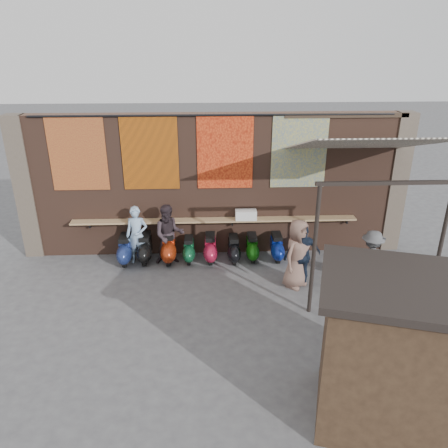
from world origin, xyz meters
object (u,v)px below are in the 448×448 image
diner_right (169,235)px  shopper_grey (371,260)px  scooter_stool_0 (125,250)px  scooter_stool_3 (189,250)px  diner_left (137,235)px  shopper_navy (302,255)px  scooter_stool_1 (145,248)px  shopper_tan (297,254)px  scooter_stool_5 (234,249)px  scooter_stool_4 (210,248)px  scooter_stool_2 (169,247)px  shelf_box (246,215)px  scooter_stool_6 (252,248)px  scooter_stool_7 (277,247)px  market_stall (398,358)px

diner_right → shopper_grey: 5.30m
scooter_stool_0 → scooter_stool_3: bearing=0.8°
diner_left → shopper_navy: size_ratio=0.98×
shopper_navy → scooter_stool_1: bearing=-35.1°
scooter_stool_1 → shopper_tan: 4.25m
scooter_stool_0 → scooter_stool_5: bearing=-0.5°
scooter_stool_4 → shopper_navy: shopper_navy is taller
shopper_navy → scooter_stool_0: bearing=-32.4°
scooter_stool_2 → shelf_box: bearing=7.0°
shopper_grey → scooter_stool_6: bearing=-22.7°
scooter_stool_7 → shopper_grey: 2.65m
scooter_stool_0 → shopper_navy: size_ratio=0.49×
shelf_box → scooter_stool_5: size_ratio=0.78×
scooter_stool_7 → scooter_stool_2: bearing=179.7°
scooter_stool_7 → diner_right: bearing=-178.4°
scooter_stool_4 → scooter_stool_7: (1.88, 0.01, -0.01)m
scooter_stool_3 → scooter_stool_6: 1.78m
scooter_stool_4 → shopper_grey: bearing=-21.8°
diner_left → shelf_box: bearing=9.2°
scooter_stool_1 → scooter_stool_7: 3.71m
shelf_box → scooter_stool_2: size_ratio=0.66×
shopper_tan → scooter_stool_5: bearing=90.8°
scooter_stool_6 → scooter_stool_0: bearing=-179.2°
scooter_stool_0 → scooter_stool_5: scooter_stool_0 is taller
scooter_stool_0 → diner_left: 0.56m
scooter_stool_6 → scooter_stool_1: bearing=180.0°
scooter_stool_3 → scooter_stool_5: (1.26, -0.05, 0.02)m
scooter_stool_4 → scooter_stool_3: bearing=178.3°
diner_left → shopper_tan: size_ratio=0.92×
scooter_stool_3 → shopper_grey: size_ratio=0.47×
scooter_stool_0 → scooter_stool_5: (3.02, -0.03, -0.03)m
scooter_stool_4 → shopper_grey: size_ratio=0.52×
shelf_box → scooter_stool_0: 3.50m
scooter_stool_2 → shopper_tan: size_ratio=0.49×
diner_left → scooter_stool_5: bearing=2.8°
scooter_stool_7 → market_stall: bearing=-80.4°
scooter_stool_7 → scooter_stool_0: bearing=-179.7°
scooter_stool_0 → market_stall: bearing=-47.5°
scooter_stool_2 → scooter_stool_3: 0.56m
shopper_tan → market_stall: 4.32m
scooter_stool_3 → shopper_tan: bearing=-28.2°
scooter_stool_6 → market_stall: market_stall is taller
scooter_stool_4 → scooter_stool_6: bearing=1.9°
scooter_stool_1 → diner_left: size_ratio=0.50×
scooter_stool_4 → scooter_stool_0: bearing=-179.8°
scooter_stool_0 → shopper_grey: size_ratio=0.54×
scooter_stool_0 → shopper_tan: size_ratio=0.46×
shopper_grey → shopper_tan: shopper_tan is taller
scooter_stool_2 → shopper_grey: size_ratio=0.58×
shelf_box → scooter_stool_5: (-0.36, -0.33, -0.90)m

